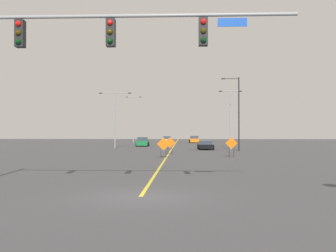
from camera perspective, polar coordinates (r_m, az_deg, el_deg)
The scene contains 14 objects.
ground at distance 14.88m, azimuth -4.06°, elevation -10.38°, with size 210.17×210.17×0.00m, color #444447.
road_centre_stripe at distance 73.02m, azimuth 1.03°, elevation -2.70°, with size 0.16×116.76×0.01m.
traffic_signal_assembly at distance 15.66m, azimuth -15.82°, elevation 11.06°, with size 14.18×0.44×7.46m.
street_lamp_mid_left at distance 56.31m, azimuth -7.83°, elevation 1.71°, with size 4.66×0.24×8.12m.
street_lamp_near_right at distance 53.52m, azimuth 9.19°, elevation 1.70°, with size 3.14×0.24×8.10m.
street_lamp_far_left at distance 49.38m, azimuth 10.24°, elevation 2.28°, with size 2.25×0.24×9.25m.
street_lamp_near_left at distance 80.01m, azimuth -5.13°, elevation 1.48°, with size 3.21×0.24×9.67m.
construction_sign_left_lane at distance 41.32m, azimuth 0.29°, elevation -2.61°, with size 1.12×0.32×1.83m.
construction_sign_median_near at distance 35.70m, azimuth -0.68°, elevation -2.84°, with size 1.18×0.14×1.88m.
construction_sign_right_lane at distance 37.09m, azimuth 9.36°, elevation -2.71°, with size 1.12×0.17×1.90m.
car_silver_approaching at distance 84.45m, azimuth -0.15°, elevation -2.00°, with size 2.15×4.48×1.37m.
car_green_distant at distance 63.25m, azimuth -3.76°, elevation -2.36°, with size 2.10×3.85×1.49m.
car_black_passing at distance 52.24m, azimuth 5.56°, elevation -2.83°, with size 2.13×4.32×1.23m.
car_orange_far at distance 81.43m, azimuth 3.88°, elevation -2.02°, with size 2.16×4.03×1.48m.
Camera 1 is at (1.62, -14.58, 2.49)m, focal length 41.28 mm.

